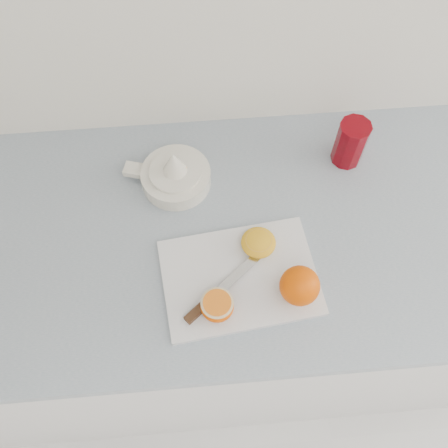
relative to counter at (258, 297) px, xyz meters
name	(u,v)px	position (x,y,z in m)	size (l,w,h in m)	color
counter	(258,297)	(0.00, 0.00, 0.00)	(2.51, 0.64, 0.89)	white
cutting_board	(240,277)	(-0.08, -0.12, 0.45)	(0.31, 0.22, 0.01)	silver
whole_orange	(300,286)	(0.03, -0.16, 0.49)	(0.08, 0.08, 0.08)	#E54700
half_orange	(217,306)	(-0.13, -0.18, 0.48)	(0.06, 0.06, 0.04)	#E54700
squeezed_shell	(258,242)	(-0.03, -0.05, 0.47)	(0.07, 0.07, 0.03)	gold
paring_knife	(210,299)	(-0.14, -0.17, 0.46)	(0.17, 0.15, 0.01)	#4B2B17
citrus_juicer	(175,175)	(-0.20, 0.13, 0.47)	(0.20, 0.16, 0.10)	white
red_tumbler	(350,144)	(0.20, 0.16, 0.50)	(0.07, 0.07, 0.12)	#70010A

